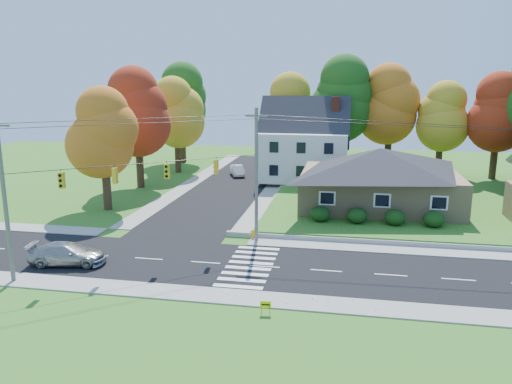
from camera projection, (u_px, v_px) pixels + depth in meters
ground at (264, 267)px, 32.53m from camera, size 120.00×120.00×0.00m
road_main at (264, 267)px, 32.53m from camera, size 90.00×8.00×0.02m
road_cross at (234, 183)px, 58.90m from camera, size 8.00×44.00×0.02m
sidewalk_north at (276, 242)px, 37.32m from camera, size 90.00×2.00×0.08m
sidewalk_south at (250, 298)px, 27.72m from camera, size 90.00×2.00×0.08m
lawn at (426, 199)px, 50.31m from camera, size 30.00×30.00×0.50m
ranch_house at (379, 177)px, 45.75m from camera, size 14.60×10.60×5.40m
colonial_house at (305, 144)px, 58.39m from camera, size 10.40×8.40×9.60m
hedge_row at (376, 216)px, 40.35m from camera, size 10.70×1.70×1.27m
traffic_infrastructure at (266, 185)px, 32.73m from camera, size 38.10×10.66×10.00m
tree_lot_0 at (293, 109)px, 63.70m from camera, size 6.72×6.72×12.51m
tree_lot_1 at (341, 100)px, 61.39m from camera, size 7.84×7.84×14.60m
tree_lot_2 at (390, 105)px, 61.42m from camera, size 7.28×7.28×13.56m
tree_lot_3 at (442, 117)px, 59.68m from camera, size 6.16×6.16×11.47m
tree_lot_4 at (499, 112)px, 57.51m from camera, size 6.72×6.72×12.51m
tree_west_0 at (103, 134)px, 45.52m from camera, size 6.16×6.16×11.47m
tree_west_1 at (137, 112)px, 55.00m from camera, size 7.28×7.28×13.56m
tree_west_2 at (176, 113)px, 64.57m from camera, size 6.72×6.72×12.51m
tree_west_3 at (181, 100)px, 72.31m from camera, size 7.84×7.84×14.60m
silver_sedan at (68, 254)px, 32.78m from camera, size 5.22×2.77×1.44m
white_car at (238, 171)px, 63.55m from camera, size 2.78×4.28×1.33m
fire_hydrant at (253, 234)px, 38.17m from camera, size 0.42×0.33×0.75m
yard_sign at (266, 305)px, 25.82m from camera, size 0.58×0.08×0.72m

